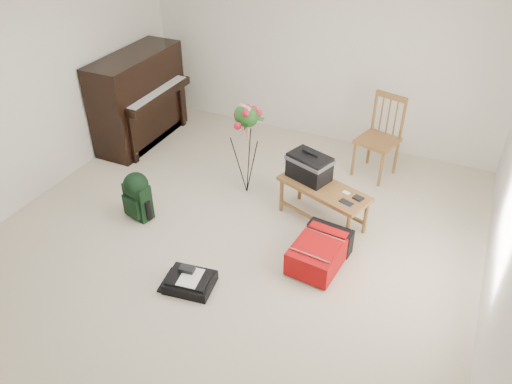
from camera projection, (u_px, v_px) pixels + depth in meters
The scene contains 11 objects.
floor at pixel (228, 245), 5.29m from camera, with size 5.00×5.50×0.01m, color #BEB199.
ceiling at pixel (217, 1), 3.87m from camera, with size 5.00×5.50×0.01m, color white.
wall_back at pixel (320, 51), 6.63m from camera, with size 5.00×0.04×2.50m, color silver.
wall_left at pixel (21, 95), 5.45m from camera, with size 0.04×5.50×2.50m, color silver.
piano at pixel (140, 100), 6.90m from camera, with size 0.71×1.50×1.25m.
bench at pixel (311, 176), 5.39m from camera, with size 1.10×0.73×0.79m.
dining_chair at pixel (379, 138), 6.20m from camera, with size 0.56×0.56×1.04m.
red_suitcase at pixel (321, 249), 5.02m from camera, with size 0.52×0.72×0.29m.
black_duffel at pixel (190, 281), 4.76m from camera, with size 0.49×0.42×0.19m.
green_backpack at pixel (137, 194), 5.53m from camera, with size 0.32×0.30×0.57m.
flower_stand at pixel (246, 151), 5.80m from camera, with size 0.48×0.48×1.18m.
Camera 1 is at (1.97, -3.53, 3.48)m, focal length 35.00 mm.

